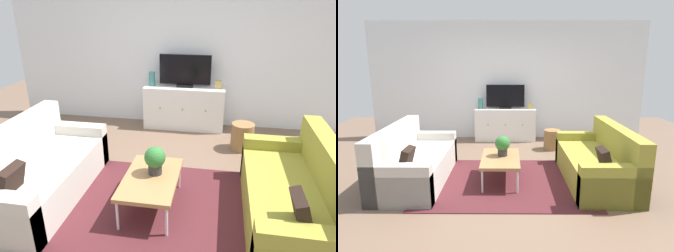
# 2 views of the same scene
# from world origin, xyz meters

# --- Properties ---
(ground_plane) EXTENTS (10.00, 10.00, 0.00)m
(ground_plane) POSITION_xyz_m (0.00, 0.00, 0.00)
(ground_plane) COLOR brown
(wall_back) EXTENTS (6.40, 0.12, 2.70)m
(wall_back) POSITION_xyz_m (0.00, 2.55, 1.35)
(wall_back) COLOR white
(wall_back) RESTS_ON ground_plane
(area_rug) EXTENTS (2.50, 1.90, 0.01)m
(area_rug) POSITION_xyz_m (0.00, -0.15, 0.01)
(area_rug) COLOR #4C1E23
(area_rug) RESTS_ON ground_plane
(couch_left_side) EXTENTS (0.87, 1.84, 0.86)m
(couch_left_side) POSITION_xyz_m (-1.44, -0.10, 0.29)
(couch_left_side) COLOR beige
(couch_left_side) RESTS_ON ground_plane
(couch_right_side) EXTENTS (0.87, 1.84, 0.86)m
(couch_right_side) POSITION_xyz_m (1.44, -0.10, 0.29)
(couch_right_side) COLOR olive
(couch_right_side) RESTS_ON ground_plane
(coffee_table) EXTENTS (0.57, 0.93, 0.39)m
(coffee_table) POSITION_xyz_m (-0.08, -0.12, 0.36)
(coffee_table) COLOR #A37547
(coffee_table) RESTS_ON ground_plane
(potted_plant) EXTENTS (0.23, 0.23, 0.31)m
(potted_plant) POSITION_xyz_m (-0.05, -0.04, 0.56)
(potted_plant) COLOR #2D2D2D
(potted_plant) RESTS_ON coffee_table
(tv_console) EXTENTS (1.39, 0.47, 0.74)m
(tv_console) POSITION_xyz_m (-0.03, 2.27, 0.37)
(tv_console) COLOR white
(tv_console) RESTS_ON ground_plane
(flat_screen_tv) EXTENTS (0.87, 0.16, 0.55)m
(flat_screen_tv) POSITION_xyz_m (-0.03, 2.29, 1.01)
(flat_screen_tv) COLOR black
(flat_screen_tv) RESTS_ON tv_console
(glass_vase) EXTENTS (0.11, 0.11, 0.24)m
(glass_vase) POSITION_xyz_m (-0.60, 2.27, 0.86)
(glass_vase) COLOR teal
(glass_vase) RESTS_ON tv_console
(mantel_clock) EXTENTS (0.11, 0.07, 0.13)m
(mantel_clock) POSITION_xyz_m (0.54, 2.27, 0.81)
(mantel_clock) COLOR tan
(mantel_clock) RESTS_ON tv_console
(wicker_basket) EXTENTS (0.34, 0.34, 0.41)m
(wicker_basket) POSITION_xyz_m (0.96, 1.54, 0.21)
(wicker_basket) COLOR olive
(wicker_basket) RESTS_ON ground_plane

